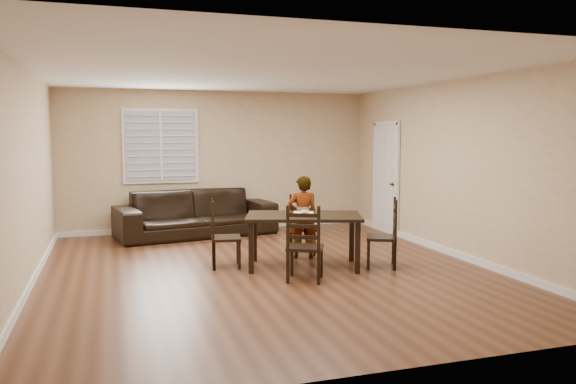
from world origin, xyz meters
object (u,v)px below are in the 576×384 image
at_px(chair_left, 218,237).
at_px(child, 303,217).
at_px(dining_table, 304,221).
at_px(sofa, 196,213).
at_px(chair_near, 302,226).
at_px(chair_right, 390,236).
at_px(donut, 305,211).
at_px(chair_far, 304,248).

relative_size(chair_left, child, 0.77).
relative_size(dining_table, sofa, 0.63).
bearing_deg(sofa, chair_near, -64.12).
relative_size(chair_near, child, 0.73).
xyz_separation_m(child, sofa, (-1.27, 2.36, -0.21)).
xyz_separation_m(chair_near, chair_right, (0.85, -1.35, 0.03)).
xyz_separation_m(dining_table, donut, (0.07, 0.17, 0.11)).
xyz_separation_m(child, donut, (-0.10, -0.39, 0.15)).
xyz_separation_m(dining_table, sofa, (-1.10, 2.91, -0.24)).
height_order(chair_right, donut, chair_right).
bearing_deg(child, chair_right, 147.91).
distance_m(chair_near, chair_left, 1.59).
bearing_deg(chair_far, dining_table, -82.65).
xyz_separation_m(chair_left, chair_right, (2.31, -0.74, 0.01)).
bearing_deg(donut, chair_near, 73.85).
relative_size(chair_left, donut, 8.47).
distance_m(dining_table, chair_right, 1.24).
xyz_separation_m(chair_left, child, (1.34, 0.20, 0.19)).
distance_m(chair_near, sofa, 2.40).
bearing_deg(dining_table, chair_near, 90.19).
xyz_separation_m(chair_near, child, (-0.13, -0.41, 0.21)).
bearing_deg(donut, child, 75.10).
bearing_deg(chair_far, sofa, -51.21).
bearing_deg(chair_right, chair_near, -122.21).
height_order(child, donut, child).
distance_m(dining_table, donut, 0.21).
distance_m(chair_far, chair_left, 1.46).
distance_m(chair_near, chair_right, 1.59).
distance_m(chair_near, chair_far, 1.86).
height_order(dining_table, donut, donut).
height_order(chair_left, child, child).
bearing_deg(chair_near, sofa, 141.80).
xyz_separation_m(chair_near, chair_left, (-1.47, -0.61, 0.02)).
distance_m(dining_table, sofa, 3.12).
height_order(chair_near, chair_left, chair_left).
bearing_deg(chair_far, chair_left, -26.21).
bearing_deg(sofa, dining_table, -79.22).
distance_m(chair_left, chair_right, 2.43).
relative_size(child, donut, 11.04).
bearing_deg(sofa, chair_far, -87.40).
bearing_deg(dining_table, child, 90.00).
height_order(chair_near, child, child).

